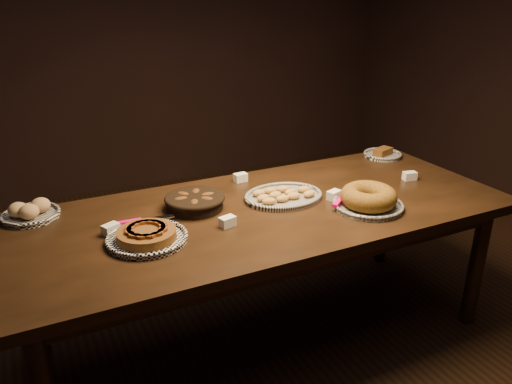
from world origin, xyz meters
name	(u,v)px	position (x,y,z in m)	size (l,w,h in m)	color
ground	(265,335)	(0.00, 0.00, 0.00)	(5.00, 5.00, 0.00)	black
buffet_table	(266,222)	(0.00, 0.00, 0.68)	(2.40, 1.00, 0.75)	black
apple_tart_plate	(147,236)	(-0.60, -0.08, 0.77)	(0.34, 0.34, 0.06)	white
madeleine_platter	(283,196)	(0.13, 0.06, 0.77)	(0.40, 0.33, 0.05)	black
bundt_cake_plate	(368,199)	(0.44, -0.21, 0.79)	(0.36, 0.38, 0.11)	black
croissant_basket	(195,201)	(-0.31, 0.14, 0.79)	(0.35, 0.35, 0.07)	black
bread_roll_plate	(30,212)	(-1.02, 0.38, 0.78)	(0.26, 0.26, 0.08)	white
loaf_plate	(383,154)	(1.02, 0.38, 0.77)	(0.24, 0.24, 0.06)	black
tent_cards	(272,198)	(0.06, 0.05, 0.77)	(1.69, 0.54, 0.04)	white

